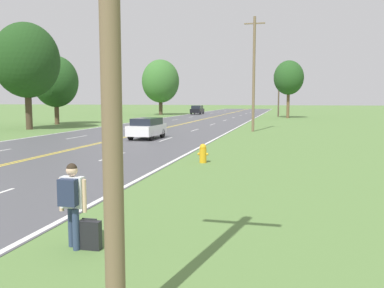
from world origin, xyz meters
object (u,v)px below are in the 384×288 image
Objects in this scene: suitcase at (90,235)px; tree_far_back at (56,82)px; car_black_van_mid_far at (197,110)px; tree_left_verge at (161,81)px; tree_behind_sign at (27,61)px; car_white_hatchback_mid_near at (147,128)px; fire_hydrant at (203,153)px; hitchhiker_person at (72,197)px; tree_right_cluster at (289,78)px.

tree_far_back reaches higher than suitcase.
tree_left_verge is at bearing 126.60° from car_black_van_mid_far.
tree_behind_sign is 7.97m from tree_far_back.
tree_far_back is (-2.55, -30.50, -1.32)m from tree_left_verge.
tree_far_back reaches higher than car_white_hatchback_mid_near.
tree_far_back is (-22.21, 34.61, 4.56)m from suitcase.
fire_hydrant is at bearing 33.90° from car_white_hatchback_mid_near.
hitchhiker_person is 0.36× the size of car_black_van_mid_far.
tree_far_back reaches higher than fire_hydrant.
tree_right_cluster is 21.91m from car_black_van_mid_far.
car_black_van_mid_far is at bearing 9.99° from suitcase.
car_black_van_mid_far is (-13.77, 69.68, 0.61)m from suitcase.
tree_behind_sign reaches higher than hitchhiker_person.
car_white_hatchback_mid_near is (15.84, -13.78, -4.02)m from tree_far_back.
hitchhiker_person is 2.72× the size of suitcase.
tree_behind_sign is at bearing 35.92° from suitcase.
tree_far_back is at bearing 31.07° from hitchhiker_person.
hitchhiker_person is at bearing -53.39° from tree_behind_sign.
tree_far_back is (-21.88, 34.66, 3.82)m from hitchhiker_person.
hitchhiker_person is 34.15m from tree_behind_sign.
tree_left_verge is 1.16× the size of tree_right_cluster.
tree_left_verge is 1.31× the size of tree_far_back.
tree_behind_sign is at bearing 169.88° from car_black_van_mid_far.
hitchhiker_person is at bearing -170.33° from car_black_van_mid_far.
car_white_hatchback_mid_near is (14.06, -6.18, -5.63)m from tree_behind_sign.
hitchhiker_person is 1.92× the size of fire_hydrant.
hitchhiker_person reaches higher than suitcase.
tree_far_back is at bearing -94.78° from tree_left_verge.
tree_left_verge is at bearing 85.22° from tree_far_back.
car_black_van_mid_far is at bearing 143.40° from tree_right_cluster.
hitchhiker_person is 0.19× the size of tree_right_cluster.
suitcase is 0.71× the size of fire_hydrant.
car_black_van_mid_far is at bearing 103.08° from fire_hydrant.
tree_behind_sign is 38.25m from tree_right_cluster.
tree_behind_sign reaches higher than car_white_hatchback_mid_near.
tree_right_cluster reaches higher than car_white_hatchback_mid_near.
fire_hydrant is at bearing -94.27° from tree_right_cluster.
tree_left_verge is 9.13m from car_black_van_mid_far.
tree_left_verge is 2.18× the size of car_black_van_mid_far.
hitchhiker_person is 0.21× the size of tree_far_back.
tree_far_back is at bearing 31.50° from suitcase.
suitcase is 0.08× the size of tree_far_back.
tree_behind_sign is (-0.77, -38.09, 0.29)m from tree_left_verge.
car_black_van_mid_far reaches higher than suitcase.
car_black_van_mid_far is (-17.09, 12.69, -5.20)m from tree_right_cluster.
suitcase is 41.37m from tree_far_back.
tree_far_back is (-22.09, 23.69, 4.40)m from fire_hydrant.
tree_left_verge reaches higher than car_white_hatchback_mid_near.
car_white_hatchback_mid_near is at bearing -172.63° from car_black_van_mid_far.
suitcase is at bearing -93.33° from tree_right_cluster.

